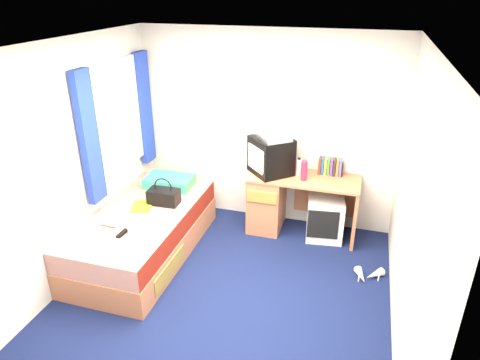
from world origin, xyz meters
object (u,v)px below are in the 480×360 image
(towel, at_px, (145,228))
(picture_frame, at_px, (342,170))
(bed, at_px, (144,233))
(handbag, at_px, (164,196))
(pink_water_bottle, at_px, (304,171))
(crt_tv, at_px, (271,156))
(storage_cube, at_px, (325,217))
(vcr, at_px, (272,134))
(pillow, at_px, (169,181))
(aerosol_can, at_px, (299,167))
(desk, at_px, (281,199))
(magazine, at_px, (142,206))
(remote_control, at_px, (122,233))
(white_heels, at_px, (368,275))
(water_bottle, at_px, (110,223))
(colour_swatch_fan, at_px, (110,243))

(towel, bearing_deg, picture_frame, 40.04)
(bed, bearing_deg, handbag, 58.76)
(pink_water_bottle, bearing_deg, crt_tv, 167.69)
(storage_cube, bearing_deg, handbag, -166.14)
(vcr, relative_size, towel, 1.69)
(pillow, relative_size, aerosol_can, 2.89)
(pillow, relative_size, towel, 2.17)
(storage_cube, distance_m, towel, 2.16)
(desk, relative_size, crt_tv, 2.13)
(aerosol_can, xyz_separation_m, handbag, (-1.41, -0.77, -0.22))
(pillow, bearing_deg, towel, -78.19)
(handbag, xyz_separation_m, towel, (0.08, -0.61, -0.05))
(vcr, relative_size, aerosol_can, 2.24)
(bed, bearing_deg, crt_tv, 38.90)
(aerosol_can, relative_size, handbag, 0.56)
(handbag, height_order, magazine, handbag)
(picture_frame, height_order, remote_control, picture_frame)
(remote_control, relative_size, white_heels, 0.49)
(pink_water_bottle, height_order, aerosol_can, pink_water_bottle)
(pink_water_bottle, relative_size, magazine, 0.80)
(pink_water_bottle, relative_size, aerosol_can, 1.13)
(towel, height_order, magazine, towel)
(picture_frame, relative_size, magazine, 0.50)
(pillow, relative_size, water_bottle, 2.87)
(storage_cube, bearing_deg, picture_frame, 51.75)
(aerosol_can, bearing_deg, pink_water_bottle, -56.37)
(remote_control, bearing_deg, colour_swatch_fan, -95.73)
(pillow, xyz_separation_m, picture_frame, (2.04, 0.48, 0.22))
(picture_frame, xyz_separation_m, water_bottle, (-2.23, -1.53, -0.24))
(storage_cube, distance_m, picture_frame, 0.61)
(vcr, bearing_deg, picture_frame, 63.47)
(bed, relative_size, picture_frame, 14.29)
(handbag, distance_m, towel, 0.62)
(pink_water_bottle, xyz_separation_m, water_bottle, (-1.81, -1.26, -0.29))
(bed, height_order, storage_cube, bed)
(bed, xyz_separation_m, crt_tv, (1.22, 0.99, 0.71))
(desk, bearing_deg, towel, -130.07)
(storage_cube, bearing_deg, pink_water_bottle, -177.17)
(crt_tv, xyz_separation_m, white_heels, (1.25, -0.74, -0.93))
(white_heels, bearing_deg, pink_water_bottle, 141.90)
(magazine, bearing_deg, remote_control, -81.17)
(aerosol_can, bearing_deg, towel, -133.81)
(crt_tv, bearing_deg, storage_cube, 43.19)
(towel, bearing_deg, vcr, 53.75)
(crt_tv, distance_m, magazine, 1.61)
(desk, bearing_deg, picture_frame, 14.87)
(crt_tv, bearing_deg, vcr, 90.00)
(pink_water_bottle, distance_m, magazine, 1.90)
(handbag, bearing_deg, pillow, 105.51)
(towel, xyz_separation_m, water_bottle, (-0.41, -0.00, -0.01))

